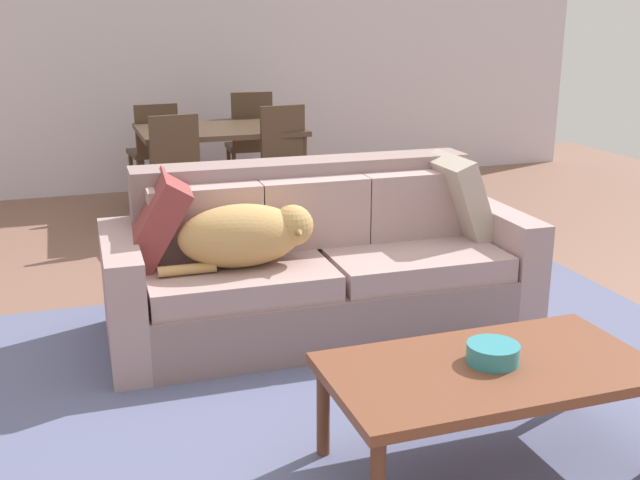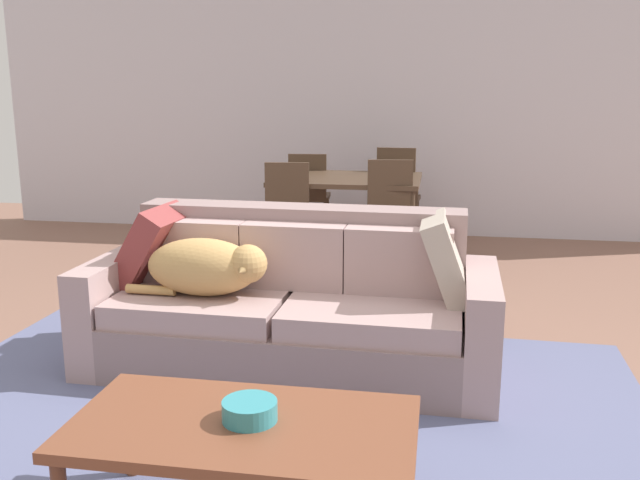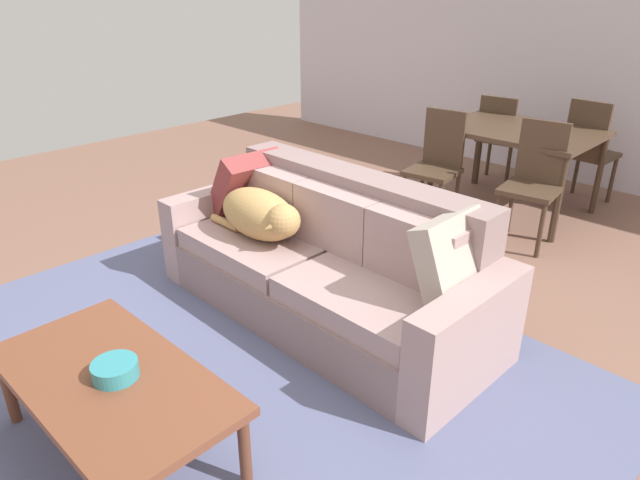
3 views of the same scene
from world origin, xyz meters
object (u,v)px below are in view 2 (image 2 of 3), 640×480
object	(u,v)px
dining_table	(347,185)
dining_chair_far_left	(308,193)
throw_pillow_by_right_arm	(447,259)
coffee_table	(243,434)
throw_pillow_by_left_arm	(152,246)
bowl_on_coffee_table	(250,411)
dining_chair_near_right	(390,215)
dog_on_left_cushion	(208,267)
dining_chair_far_right	(397,192)
couch	(292,308)
dining_chair_near_left	(286,216)

from	to	relation	value
dining_table	dining_chair_far_left	xyz separation A→B (m)	(-0.45, 0.54, -0.17)
throw_pillow_by_right_arm	coffee_table	bearing A→B (deg)	-114.45
throw_pillow_by_left_arm	bowl_on_coffee_table	world-z (taller)	throw_pillow_by_left_arm
coffee_table	dining_chair_near_right	distance (m)	3.36
dog_on_left_cushion	bowl_on_coffee_table	bearing A→B (deg)	-64.48
dining_table	dining_chair_near_right	distance (m)	0.71
dining_chair_far_left	dining_chair_far_right	world-z (taller)	dining_chair_far_right
dining_table	coffee_table	bearing A→B (deg)	-87.59
dining_table	dining_chair_far_right	bearing A→B (deg)	54.96
couch	dining_chair_near_left	world-z (taller)	dining_chair_near_left
dog_on_left_cushion	dining_chair_far_right	xyz separation A→B (m)	(0.80, 3.16, -0.06)
coffee_table	dining_chair_near_left	xyz separation A→B (m)	(-0.58, 3.30, 0.13)
dining_chair_near_left	dining_chair_far_left	xyz separation A→B (m)	(-0.03, 1.15, 0.01)
dog_on_left_cushion	dining_chair_far_left	distance (m)	3.13
dog_on_left_cushion	throw_pillow_by_right_arm	size ratio (longest dim) A/B	1.68
dining_table	dining_chair_near_right	world-z (taller)	dining_chair_near_right
dining_chair_near_left	dining_chair_near_right	distance (m)	0.84
coffee_table	dining_chair_far_right	xyz separation A→B (m)	(0.24, 4.48, 0.16)
bowl_on_coffee_table	dining_table	xyz separation A→B (m)	(-0.19, 3.89, 0.22)
throw_pillow_by_right_arm	coffee_table	world-z (taller)	throw_pillow_by_right_arm
dining_chair_near_right	dining_chair_near_left	bearing A→B (deg)	175.80
throw_pillow_by_left_arm	bowl_on_coffee_table	bearing A→B (deg)	-56.96
dog_on_left_cushion	dining_chair_near_left	world-z (taller)	dining_chair_near_left
dining_chair_far_left	dining_chair_far_right	bearing A→B (deg)	176.36
couch	dining_chair_near_right	distance (m)	1.93
throw_pillow_by_right_arm	dog_on_left_cushion	bearing A→B (deg)	-171.47
coffee_table	bowl_on_coffee_table	world-z (taller)	bowl_on_coffee_table
bowl_on_coffee_table	dining_chair_near_left	size ratio (longest dim) A/B	0.21
dining_chair_near_left	bowl_on_coffee_table	bearing A→B (deg)	-86.81
dining_table	throw_pillow_by_right_arm	bearing A→B (deg)	-70.58
throw_pillow_by_left_arm	dining_chair_far_left	world-z (taller)	dining_chair_far_left
throw_pillow_by_left_arm	throw_pillow_by_right_arm	size ratio (longest dim) A/B	0.99
couch	dining_chair_near_left	distance (m)	1.88
couch	throw_pillow_by_left_arm	bearing A→B (deg)	176.84
throw_pillow_by_right_arm	bowl_on_coffee_table	world-z (taller)	throw_pillow_by_right_arm
throw_pillow_by_right_arm	dining_chair_near_left	distance (m)	2.20
throw_pillow_by_right_arm	dining_chair_near_left	xyz separation A→B (m)	(-1.26, 1.79, -0.14)
dog_on_left_cushion	dining_chair_near_left	xyz separation A→B (m)	(-0.02, 1.98, -0.09)
coffee_table	dining_table	world-z (taller)	dining_table
coffee_table	dining_chair_far_right	size ratio (longest dim) A/B	1.22
dog_on_left_cushion	dining_chair_far_left	size ratio (longest dim) A/B	0.86
couch	bowl_on_coffee_table	world-z (taller)	couch
dining_chair_near_left	dining_chair_far_right	xyz separation A→B (m)	(0.82, 1.18, 0.03)
throw_pillow_by_left_arm	dining_chair_far_right	xyz separation A→B (m)	(1.21, 2.94, -0.11)
bowl_on_coffee_table	dining_table	size ratio (longest dim) A/B	0.15
dining_table	couch	bearing A→B (deg)	-89.55
couch	throw_pillow_by_right_arm	world-z (taller)	throw_pillow_by_right_arm
throw_pillow_by_left_arm	dining_chair_far_left	size ratio (longest dim) A/B	0.51
throw_pillow_by_right_arm	dining_chair_near_right	bearing A→B (deg)	103.04
coffee_table	bowl_on_coffee_table	xyz separation A→B (m)	(0.02, 0.02, 0.08)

